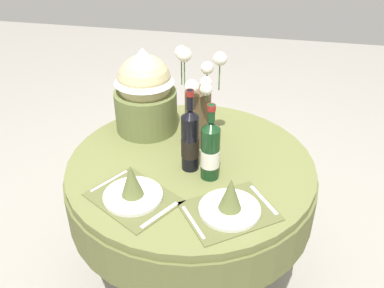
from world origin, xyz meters
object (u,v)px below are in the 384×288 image
at_px(dining_table, 191,189).
at_px(wine_bottle_left, 190,140).
at_px(wine_bottle_rear, 210,150).
at_px(gift_tub_back_left, 145,88).
at_px(place_setting_right, 230,202).
at_px(place_setting_left, 132,189).
at_px(flower_vase, 198,105).

relative_size(dining_table, wine_bottle_left, 3.01).
bearing_deg(wine_bottle_rear, gift_tub_back_left, 137.81).
bearing_deg(wine_bottle_rear, place_setting_right, -61.86).
distance_m(wine_bottle_left, wine_bottle_rear, 0.11).
bearing_deg(wine_bottle_left, wine_bottle_rear, -25.97).
bearing_deg(dining_table, wine_bottle_left, -82.47).
height_order(wine_bottle_left, wine_bottle_rear, wine_bottle_left).
xyz_separation_m(place_setting_right, gift_tub_back_left, (-0.49, 0.55, 0.18)).
distance_m(place_setting_left, gift_tub_back_left, 0.58).
relative_size(flower_vase, wine_bottle_left, 1.22).
bearing_deg(flower_vase, wine_bottle_rear, -68.45).
xyz_separation_m(flower_vase, gift_tub_back_left, (-0.28, 0.09, 0.02)).
bearing_deg(place_setting_left, dining_table, 58.46).
xyz_separation_m(flower_vase, wine_bottle_rear, (0.10, -0.26, -0.07)).
bearing_deg(dining_table, gift_tub_back_left, 137.44).
bearing_deg(wine_bottle_left, place_setting_left, -126.42).
xyz_separation_m(dining_table, wine_bottle_left, (0.01, -0.04, 0.30)).
bearing_deg(flower_vase, place_setting_left, -111.11).
bearing_deg(place_setting_right, wine_bottle_left, 129.02).
relative_size(wine_bottle_left, gift_tub_back_left, 0.89).
distance_m(dining_table, place_setting_right, 0.42).
relative_size(place_setting_left, wine_bottle_left, 1.12).
bearing_deg(place_setting_right, flower_vase, 114.59).
height_order(dining_table, flower_vase, flower_vase).
xyz_separation_m(wine_bottle_left, gift_tub_back_left, (-0.28, 0.30, 0.08)).
bearing_deg(place_setting_right, gift_tub_back_left, 131.61).
xyz_separation_m(wine_bottle_rear, gift_tub_back_left, (-0.38, 0.34, 0.09)).
bearing_deg(wine_bottle_left, dining_table, 97.53).
bearing_deg(dining_table, place_setting_right, -54.42).
distance_m(flower_vase, gift_tub_back_left, 0.29).
relative_size(wine_bottle_left, wine_bottle_rear, 1.09).
xyz_separation_m(dining_table, flower_vase, (-0.00, 0.17, 0.36)).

